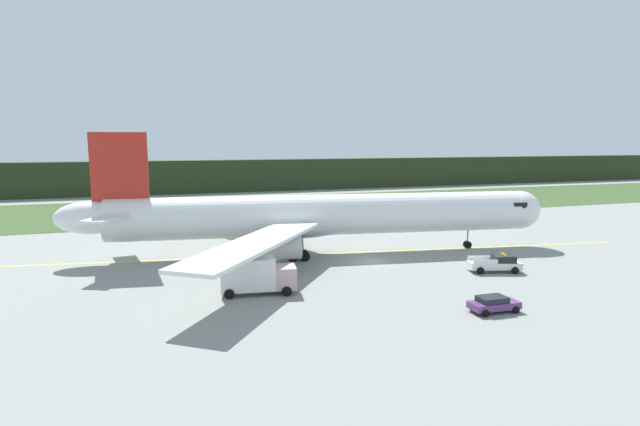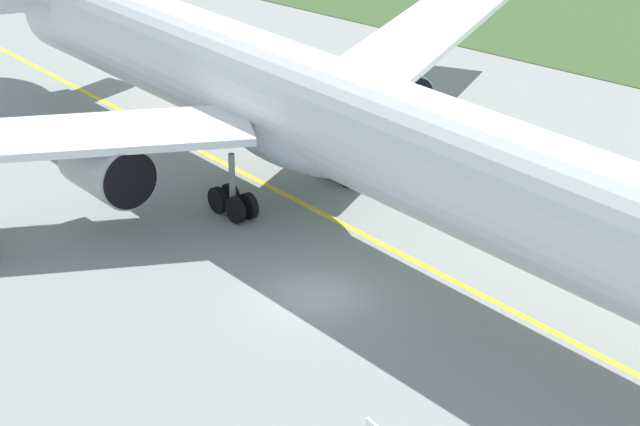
% 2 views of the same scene
% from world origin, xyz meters
% --- Properties ---
extents(ground, '(320.00, 320.00, 0.00)m').
position_xyz_m(ground, '(0.00, 0.00, 0.00)').
color(ground, gray).
extents(grass_verge, '(320.00, 39.33, 0.04)m').
position_xyz_m(grass_verge, '(0.00, 51.50, 0.02)').
color(grass_verge, '#375027').
rests_on(grass_verge, ground).
extents(distant_tree_line, '(288.00, 4.52, 8.65)m').
position_xyz_m(distant_tree_line, '(0.00, 85.17, 4.32)').
color(distant_tree_line, '#27331C').
rests_on(distant_tree_line, ground).
extents(taxiway_centerline_main, '(79.43, 12.06, 0.01)m').
position_xyz_m(taxiway_centerline_main, '(-3.99, 5.68, 0.00)').
color(taxiway_centerline_main, yellow).
rests_on(taxiway_centerline_main, ground).
extents(airliner, '(59.32, 47.92, 14.73)m').
position_xyz_m(airliner, '(-4.78, 5.79, 4.73)').
color(airliner, white).
rests_on(airliner, ground).
extents(ops_pickup_truck, '(5.70, 3.42, 1.94)m').
position_xyz_m(ops_pickup_truck, '(10.65, -8.31, 0.90)').
color(ops_pickup_truck, white).
rests_on(ops_pickup_truck, ground).
extents(catering_truck, '(7.02, 3.56, 3.50)m').
position_xyz_m(catering_truck, '(-15.02, -7.79, 1.77)').
color(catering_truck, '#C6A3A6').
rests_on(catering_truck, ground).
extents(staff_car, '(4.11, 2.07, 1.30)m').
position_xyz_m(staff_car, '(2.25, -18.77, 0.70)').
color(staff_car, '#5F3471').
rests_on(staff_car, ground).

